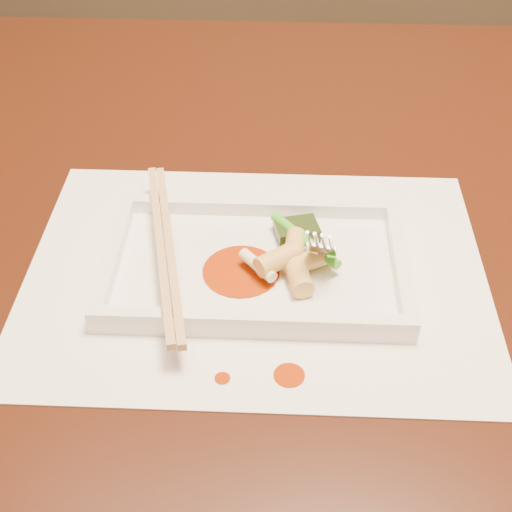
{
  "coord_description": "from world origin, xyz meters",
  "views": [
    {
      "loc": [
        0.01,
        -0.55,
        1.17
      ],
      "look_at": [
        -0.01,
        -0.09,
        0.77
      ],
      "focal_mm": 50.0,
      "sensor_mm": 36.0,
      "label": 1
    }
  ],
  "objects_px": {
    "placemat": "(256,272)",
    "chopstick_a": "(160,247)",
    "plate_base": "(256,268)",
    "fork": "(343,185)",
    "table": "(272,287)"
  },
  "relations": [
    {
      "from": "plate_base",
      "to": "fork",
      "type": "xyz_separation_m",
      "value": [
        0.07,
        0.02,
        0.08
      ]
    },
    {
      "from": "placemat",
      "to": "plate_base",
      "type": "xyz_separation_m",
      "value": [
        -0.0,
        0.0,
        0.0
      ]
    },
    {
      "from": "plate_base",
      "to": "placemat",
      "type": "bearing_deg",
      "value": -63.43
    },
    {
      "from": "placemat",
      "to": "plate_base",
      "type": "height_order",
      "value": "plate_base"
    },
    {
      "from": "table",
      "to": "plate_base",
      "type": "distance_m",
      "value": 0.14
    },
    {
      "from": "placemat",
      "to": "chopstick_a",
      "type": "height_order",
      "value": "chopstick_a"
    },
    {
      "from": "placemat",
      "to": "fork",
      "type": "height_order",
      "value": "fork"
    },
    {
      "from": "chopstick_a",
      "to": "plate_base",
      "type": "bearing_deg",
      "value": 0.0
    },
    {
      "from": "table",
      "to": "plate_base",
      "type": "height_order",
      "value": "plate_base"
    },
    {
      "from": "placemat",
      "to": "fork",
      "type": "xyz_separation_m",
      "value": [
        0.07,
        0.02,
        0.08
      ]
    },
    {
      "from": "plate_base",
      "to": "fork",
      "type": "relative_size",
      "value": 1.86
    },
    {
      "from": "fork",
      "to": "plate_base",
      "type": "bearing_deg",
      "value": -165.58
    },
    {
      "from": "placemat",
      "to": "fork",
      "type": "bearing_deg",
      "value": 14.42
    },
    {
      "from": "table",
      "to": "chopstick_a",
      "type": "distance_m",
      "value": 0.18
    },
    {
      "from": "placemat",
      "to": "chopstick_a",
      "type": "bearing_deg",
      "value": 180.0
    }
  ]
}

